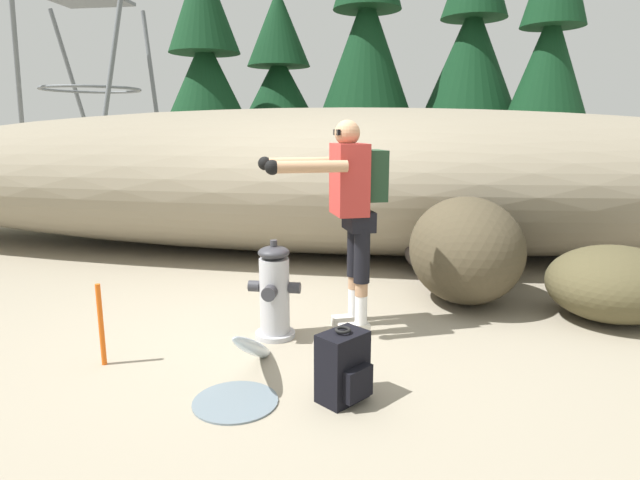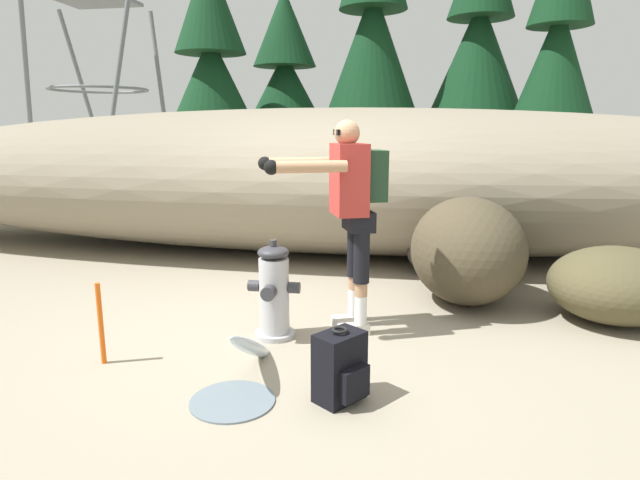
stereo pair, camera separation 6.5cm
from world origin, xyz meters
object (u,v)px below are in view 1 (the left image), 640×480
at_px(fire_hydrant, 274,293).
at_px(spare_backpack, 343,367).
at_px(boulder_mid, 439,253).
at_px(survey_stake, 101,325).
at_px(boulder_small, 615,283).
at_px(boulder_large, 466,250).
at_px(utility_worker, 350,200).

relative_size(fire_hydrant, spare_backpack, 1.71).
distance_m(boulder_mid, survey_stake, 3.79).
distance_m(boulder_mid, boulder_small, 1.92).
height_order(fire_hydrant, spare_backpack, fire_hydrant).
height_order(boulder_large, boulder_mid, boulder_large).
bearing_deg(boulder_small, survey_stake, -158.88).
xyz_separation_m(spare_backpack, survey_stake, (-1.75, 0.25, 0.08)).
height_order(boulder_mid, survey_stake, survey_stake).
bearing_deg(boulder_mid, boulder_small, -42.38).
height_order(boulder_large, boulder_small, boulder_large).
bearing_deg(survey_stake, fire_hydrant, 32.15).
xyz_separation_m(spare_backpack, boulder_mid, (0.78, 3.07, 0.03)).
relative_size(boulder_mid, survey_stake, 1.30).
bearing_deg(spare_backpack, fire_hydrant, 162.13).
bearing_deg(utility_worker, spare_backpack, 72.59).
height_order(spare_backpack, boulder_large, boulder_large).
bearing_deg(fire_hydrant, boulder_large, 36.15).
xyz_separation_m(utility_worker, boulder_mid, (0.86, 1.90, -0.85)).
relative_size(utility_worker, boulder_mid, 2.21).
distance_m(utility_worker, boulder_large, 1.53).
xyz_separation_m(fire_hydrant, boulder_large, (1.62, 1.18, 0.14)).
distance_m(boulder_large, boulder_mid, 1.00).
relative_size(spare_backpack, boulder_mid, 0.60).
xyz_separation_m(boulder_mid, survey_stake, (-2.53, -2.82, 0.05)).
relative_size(utility_worker, spare_backpack, 3.67).
bearing_deg(boulder_large, boulder_mid, 100.72).
bearing_deg(boulder_large, spare_backpack, -114.41).
distance_m(fire_hydrant, survey_stake, 1.29).
bearing_deg(boulder_mid, survey_stake, -131.89).
bearing_deg(utility_worker, boulder_small, 173.75).
distance_m(fire_hydrant, boulder_small, 2.98).
relative_size(utility_worker, boulder_large, 1.23).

